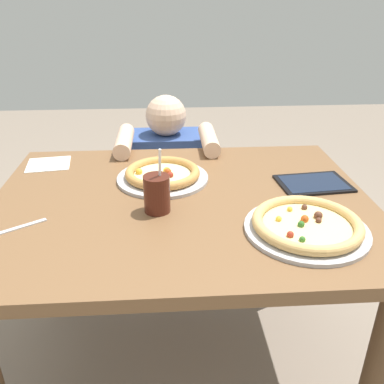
{
  "coord_description": "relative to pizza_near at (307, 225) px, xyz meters",
  "views": [
    {
      "loc": [
        -0.05,
        -1.19,
        1.37
      ],
      "look_at": [
        0.03,
        -0.01,
        0.78
      ],
      "focal_mm": 38.62,
      "sensor_mm": 36.0,
      "label": 1
    }
  ],
  "objects": [
    {
      "name": "ground_plane",
      "position": [
        -0.34,
        0.22,
        -0.77
      ],
      "size": [
        8.0,
        8.0,
        0.0
      ],
      "primitive_type": "plane",
      "color": "gray"
    },
    {
      "name": "dining_table",
      "position": [
        -0.34,
        0.22,
        -0.13
      ],
      "size": [
        1.23,
        0.95,
        0.75
      ],
      "color": "brown",
      "rests_on": "ground"
    },
    {
      "name": "pizza_near",
      "position": [
        0.0,
        0.0,
        0.0
      ],
      "size": [
        0.35,
        0.35,
        0.04
      ],
      "color": "#B7B7BC",
      "rests_on": "dining_table"
    },
    {
      "name": "pizza_far",
      "position": [
        -0.4,
        0.38,
        -0.0
      ],
      "size": [
        0.33,
        0.33,
        0.04
      ],
      "color": "#B7B7BC",
      "rests_on": "dining_table"
    },
    {
      "name": "drink_cup_colored",
      "position": [
        -0.42,
        0.15,
        0.04
      ],
      "size": [
        0.08,
        0.08,
        0.2
      ],
      "color": "#4C1E14",
      "rests_on": "dining_table"
    },
    {
      "name": "paper_napkin",
      "position": [
        -0.85,
        0.55,
        -0.02
      ],
      "size": [
        0.18,
        0.16,
        0.0
      ],
      "primitive_type": "cube",
      "rotation": [
        0.0,
        0.0,
        0.14
      ],
      "color": "white",
      "rests_on": "dining_table"
    },
    {
      "name": "fork",
      "position": [
        -0.84,
        0.05,
        -0.02
      ],
      "size": [
        0.18,
        0.13,
        0.0
      ],
      "color": "silver",
      "rests_on": "dining_table"
    },
    {
      "name": "tablet",
      "position": [
        0.12,
        0.3,
        -0.02
      ],
      "size": [
        0.26,
        0.19,
        0.01
      ],
      "color": "black",
      "rests_on": "dining_table"
    },
    {
      "name": "diner_seated",
      "position": [
        -0.38,
        0.93,
        -0.36
      ],
      "size": [
        0.43,
        0.53,
        0.92
      ],
      "color": "#333847",
      "rests_on": "ground"
    }
  ]
}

